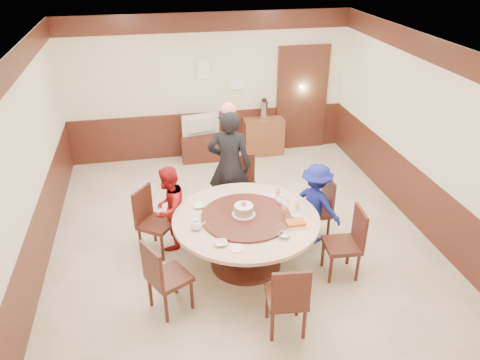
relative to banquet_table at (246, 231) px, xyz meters
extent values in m
plane|color=beige|center=(0.06, 0.75, -0.53)|extent=(6.00, 6.00, 0.00)
plane|color=silver|center=(0.06, 0.75, 2.27)|extent=(6.00, 6.00, 0.00)
cube|color=beige|center=(0.06, 3.75, 0.87)|extent=(5.50, 0.04, 2.80)
cube|color=beige|center=(0.06, -2.25, 0.87)|extent=(5.50, 0.04, 2.80)
cube|color=beige|center=(-2.69, 0.75, 0.87)|extent=(0.04, 6.00, 2.80)
cube|color=beige|center=(2.81, 0.75, 0.87)|extent=(0.04, 6.00, 2.80)
cube|color=#451D15|center=(0.06, 0.75, -0.08)|extent=(5.50, 6.00, 0.90)
cube|color=#451D15|center=(0.06, 0.75, 2.09)|extent=(5.50, 6.00, 0.35)
cube|color=#451D15|center=(1.96, 3.70, 0.52)|extent=(1.05, 0.08, 2.18)
cube|color=#85CE8B|center=(1.96, 3.72, 0.52)|extent=(0.88, 0.02, 2.05)
cylinder|color=#451D15|center=(0.00, 0.00, -0.50)|extent=(0.97, 0.97, 0.06)
cylinder|color=#451D15|center=(0.00, 0.00, -0.18)|extent=(0.39, 0.39, 0.65)
cylinder|color=beige|center=(0.00, 0.00, 0.19)|extent=(1.94, 1.94, 0.05)
cylinder|color=#451D15|center=(0.00, 0.00, 0.23)|extent=(1.18, 1.18, 0.03)
cube|color=#451D15|center=(1.10, 0.43, -0.08)|extent=(0.45, 0.45, 0.06)
cube|color=#451D15|center=(1.31, 0.43, 0.19)|extent=(0.05, 0.42, 0.50)
cube|color=#451D15|center=(1.10, 0.43, -0.32)|extent=(0.36, 0.36, 0.42)
cube|color=#451D15|center=(0.27, 1.24, -0.08)|extent=(0.49, 0.49, 0.06)
cube|color=#451D15|center=(0.25, 1.45, 0.19)|extent=(0.42, 0.09, 0.50)
cube|color=#451D15|center=(0.27, 1.24, -0.32)|extent=(0.36, 0.36, 0.42)
cube|color=#451D15|center=(-1.16, 0.55, -0.08)|extent=(0.61, 0.61, 0.06)
cube|color=#451D15|center=(-1.33, 0.67, 0.19)|extent=(0.28, 0.37, 0.50)
cube|color=#451D15|center=(-1.16, 0.55, -0.32)|extent=(0.36, 0.36, 0.42)
cube|color=#451D15|center=(-1.06, -0.65, -0.08)|extent=(0.60, 0.60, 0.06)
cube|color=#451D15|center=(-1.25, -0.75, 0.19)|extent=(0.23, 0.39, 0.50)
cube|color=#451D15|center=(-1.06, -0.65, -0.32)|extent=(0.36, 0.36, 0.42)
cube|color=#451D15|center=(0.19, -1.25, -0.08)|extent=(0.48, 0.48, 0.06)
cube|color=#451D15|center=(0.17, -1.46, 0.19)|extent=(0.42, 0.08, 0.50)
cube|color=#451D15|center=(0.19, -1.25, -0.32)|extent=(0.36, 0.36, 0.42)
cube|color=#451D15|center=(1.18, -0.45, -0.08)|extent=(0.47, 0.47, 0.06)
cube|color=#451D15|center=(1.39, -0.46, 0.19)|extent=(0.07, 0.42, 0.50)
cube|color=#451D15|center=(1.18, -0.45, -0.32)|extent=(0.36, 0.36, 0.42)
imported|color=black|center=(0.00, 1.23, 0.38)|extent=(0.77, 0.62, 1.83)
imported|color=#AE171A|center=(-0.97, 0.63, 0.09)|extent=(0.72, 0.77, 1.26)
imported|color=navy|center=(1.10, 0.37, 0.08)|extent=(0.86, 0.90, 1.23)
cylinder|color=white|center=(-0.03, 0.03, 0.25)|extent=(0.31, 0.31, 0.01)
cylinder|color=tan|center=(-0.03, 0.03, 0.32)|extent=(0.25, 0.25, 0.11)
cylinder|color=white|center=(-0.03, 0.03, 0.38)|extent=(0.25, 0.25, 0.01)
sphere|color=#EE717F|center=(-0.03, 0.03, 0.42)|extent=(0.07, 0.07, 0.07)
ellipsoid|color=white|center=(-0.67, -0.14, 0.28)|extent=(0.17, 0.15, 0.13)
ellipsoid|color=white|center=(0.55, 0.23, 0.28)|extent=(0.17, 0.15, 0.13)
imported|color=white|center=(-0.57, 0.38, 0.24)|extent=(0.16, 0.16, 0.04)
imported|color=white|center=(0.36, -0.52, 0.24)|extent=(0.15, 0.15, 0.05)
imported|color=white|center=(-0.42, -0.53, 0.24)|extent=(0.16, 0.16, 0.04)
imported|color=white|center=(0.64, -0.12, 0.24)|extent=(0.12, 0.12, 0.04)
cylinder|color=white|center=(-0.25, -0.65, 0.22)|extent=(0.18, 0.18, 0.01)
cylinder|color=white|center=(0.45, 0.50, 0.22)|extent=(0.18, 0.18, 0.01)
cube|color=white|center=(0.58, -0.31, 0.23)|extent=(0.30, 0.20, 0.02)
cube|color=#D85F18|center=(0.58, -0.31, 0.26)|extent=(0.24, 0.15, 0.04)
cylinder|color=white|center=(0.51, -0.02, 0.30)|extent=(0.06, 0.06, 0.16)
cylinder|color=white|center=(0.72, 0.05, 0.30)|extent=(0.06, 0.06, 0.16)
cylinder|color=white|center=(0.55, 0.44, 0.30)|extent=(0.06, 0.06, 0.16)
cube|color=#451D15|center=(-0.13, 3.50, -0.28)|extent=(0.85, 0.45, 0.50)
imported|color=gray|center=(-0.13, 3.50, 0.19)|extent=(0.76, 0.24, 0.44)
cube|color=brown|center=(1.12, 3.53, -0.16)|extent=(0.80, 0.40, 0.75)
cylinder|color=silver|center=(1.12, 3.53, 0.41)|extent=(0.15, 0.15, 0.38)
cube|color=white|center=(-0.04, 3.70, 1.22)|extent=(0.25, 0.00, 0.35)
cube|color=white|center=(0.61, 3.70, 0.92)|extent=(0.30, 0.00, 0.22)
camera|label=1|loc=(-1.11, -5.07, 3.52)|focal=35.00mm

